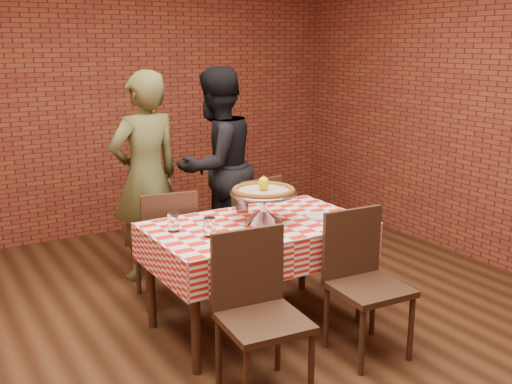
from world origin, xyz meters
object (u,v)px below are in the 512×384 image
Objects in this scene: chair_far_left at (165,245)px; diner_olive at (146,177)px; water_glass_left at (210,227)px; diner_black at (216,166)px; pizza at (264,191)px; condiment_caddy at (240,204)px; pizza_stand at (264,207)px; water_glass_right at (174,222)px; chair_near_right at (369,287)px; chair_far_right at (248,227)px; chair_near_left at (264,319)px; table at (257,275)px.

diner_olive is (0.07, 0.53, 0.42)m from chair_far_left.
water_glass_left is 0.07× the size of diner_black.
diner_black is (0.33, 1.33, -0.10)m from pizza.
condiment_caddy is 0.72m from chair_far_left.
pizza reaches higher than pizza_stand.
water_glass_right is 0.14× the size of chair_far_left.
diner_black is at bearing 52.14° from water_glass_right.
chair_near_right is at bearing -41.32° from water_glass_right.
chair_far_left reaches higher than condiment_caddy.
chair_far_right is at bearing 93.59° from chair_near_right.
condiment_caddy is 0.15× the size of chair_far_right.
table is at bearing 66.46° from chair_near_left.
chair_far_right reaches higher than table.
water_glass_right is 1.23m from chair_far_right.
diner_black is (0.79, 1.42, 0.06)m from water_glass_left.
pizza_stand is at bearing 119.36° from chair_near_right.
diner_black is at bearing 176.05° from diner_olive.
pizza_stand is at bearing 58.16° from diner_black.
chair_near_left is at bearing -118.67° from table.
water_glass_left is at bearing 145.81° from chair_near_right.
water_glass_right is at bearing 168.32° from pizza_stand.
water_glass_right is 1.53m from diner_black.
pizza_stand is 1.32m from diner_olive.
water_glass_right is 0.14× the size of chair_far_right.
pizza_stand is 0.63m from water_glass_right.
chair_far_right is (0.34, 0.81, -0.53)m from pizza.
chair_far_right is (0.34, 0.81, -0.41)m from pizza_stand.
pizza is 1.00m from chair_far_left.
table is at bearing 94.39° from diner_olive.
water_glass_left is 1.08m from chair_near_right.
chair_far_right is 0.51× the size of diner_black.
pizza is at bearing -11.68° from water_glass_right.
condiment_caddy is 1.12m from diner_black.
pizza is at bearing 128.86° from chair_far_left.
pizza_stand reaches higher than condiment_caddy.
chair_far_left is at bearing 88.21° from water_glass_left.
chair_far_left is 0.78m from chair_far_right.
condiment_caddy is (-0.03, 0.27, -0.04)m from pizza_stand.
diner_olive is at bearing 112.41° from condiment_caddy.
condiment_caddy is (0.02, 0.27, 0.45)m from table.
pizza_stand is 0.52× the size of chair_far_left.
chair_near_right is at bearing 72.43° from diner_black.
pizza reaches higher than chair_near_right.
water_glass_left is at bearing -168.80° from pizza.
water_glass_left is 0.13× the size of chair_near_left.
chair_near_left is (-0.42, -0.76, 0.09)m from table.
pizza_stand reaches higher than water_glass_right.
water_glass_right is (-0.61, 0.13, -0.15)m from pizza.
table is 1.40m from diner_olive.
chair_far_left is 0.51× the size of diner_black.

